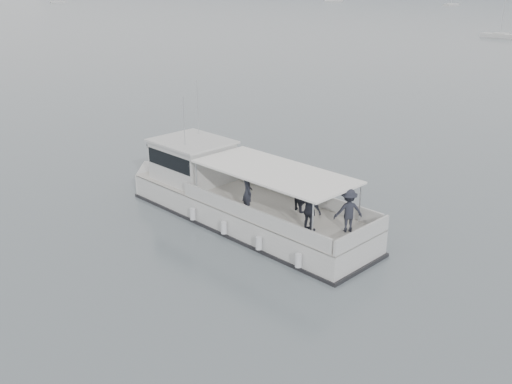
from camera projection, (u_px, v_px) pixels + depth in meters
The scene contains 3 objects.
ground at pixel (304, 282), 20.73m from camera, with size 1400.00×1400.00×0.00m, color #556064.
tour_boat at pixel (228, 196), 26.15m from camera, with size 14.33×6.01×5.98m.
moored_fleet at pixel (421, 7), 200.20m from camera, with size 363.94×348.67×10.51m.
Camera 1 is at (8.56, -16.19, 10.40)m, focal length 40.00 mm.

